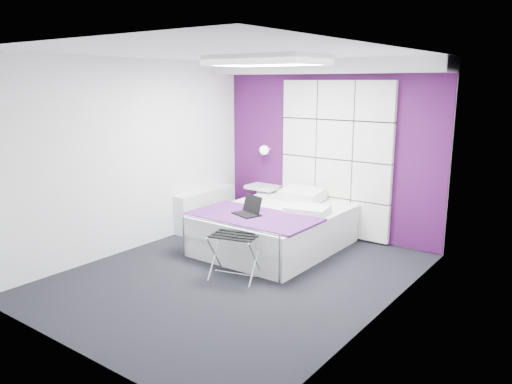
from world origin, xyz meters
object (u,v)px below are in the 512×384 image
(nightstand, at_px, (263,187))
(laptop, at_px, (249,210))
(wall_lamp, at_px, (266,150))
(radiator, at_px, (205,209))
(luggage_rack, at_px, (235,257))
(bed, at_px, (275,227))

(nightstand, bearing_deg, laptop, -61.21)
(wall_lamp, height_order, nightstand, wall_lamp)
(radiator, distance_m, nightstand, 1.00)
(radiator, relative_size, nightstand, 2.38)
(luggage_rack, relative_size, laptop, 1.52)
(wall_lamp, xyz_separation_m, radiator, (-0.64, -0.76, -0.92))
(laptop, bearing_deg, radiator, 172.49)
(laptop, bearing_deg, nightstand, 136.93)
(bed, bearing_deg, luggage_rack, -78.42)
(wall_lamp, height_order, laptop, wall_lamp)
(bed, relative_size, luggage_rack, 3.75)
(radiator, distance_m, luggage_rack, 2.22)
(wall_lamp, bearing_deg, bed, -48.17)
(laptop, bearing_deg, wall_lamp, 135.77)
(radiator, relative_size, luggage_rack, 2.20)
(wall_lamp, relative_size, nightstand, 0.30)
(wall_lamp, bearing_deg, radiator, -130.10)
(bed, bearing_deg, wall_lamp, 131.83)
(bed, bearing_deg, radiator, 173.05)
(wall_lamp, height_order, luggage_rack, wall_lamp)
(wall_lamp, distance_m, radiator, 1.35)
(wall_lamp, xyz_separation_m, nightstand, (-0.02, -0.04, -0.60))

